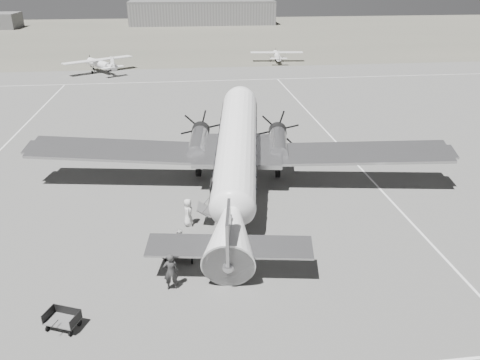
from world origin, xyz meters
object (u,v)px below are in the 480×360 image
baggage_cart_far (63,320)px  ground_crew (171,272)px  ramp_agent (181,242)px  light_plane_left (101,65)px  hangar_main (202,12)px  baggage_cart_near (179,252)px  passenger (188,212)px  light_plane_right (277,56)px  dc3_airliner (236,158)px

baggage_cart_far → ground_crew: bearing=48.3°
ramp_agent → baggage_cart_far: bearing=149.3°
light_plane_left → baggage_cart_far: (6.68, -57.96, -0.73)m
light_plane_left → ground_crew: 56.83m
hangar_main → baggage_cart_near: bearing=-93.4°
passenger → light_plane_right: bearing=-9.0°
dc3_airliner → passenger: 5.27m
light_plane_left → hangar_main: bearing=41.0°
light_plane_left → passenger: 50.93m
baggage_cart_near → passenger: size_ratio=1.05×
ramp_agent → dc3_airliner: bearing=-17.0°
light_plane_left → passenger: size_ratio=6.29×
hangar_main → baggage_cart_far: 130.76m
dc3_airliner → passenger: bearing=-125.3°
dc3_airliner → ground_crew: bearing=-105.2°
dc3_airliner → baggage_cart_far: dc3_airliner is taller
hangar_main → baggage_cart_near: hangar_main is taller
ground_crew → passenger: bearing=-106.0°
baggage_cart_near → baggage_cart_far: (-5.08, -4.75, -0.10)m
hangar_main → light_plane_right: size_ratio=4.61×
hangar_main → light_plane_left: size_ratio=3.78×
ground_crew → ramp_agent: ground_crew is taller
light_plane_left → baggage_cart_near: bearing=-111.6°
baggage_cart_far → ground_crew: (4.69, 2.27, 0.57)m
passenger → baggage_cart_far: bearing=153.9°
dc3_airliner → baggage_cart_near: (-3.97, -7.28, -2.40)m
hangar_main → passenger: bearing=-93.2°
light_plane_right → ramp_agent: bearing=-100.0°
baggage_cart_far → dc3_airliner: bearing=75.5°
ramp_agent → hangar_main: bearing=9.9°
dc3_airliner → passenger: dc3_airliner is taller
dc3_airliner → ramp_agent: 8.00m
baggage_cart_near → ramp_agent: ramp_agent is taller
baggage_cart_far → passenger: bearing=78.9°
light_plane_right → ramp_agent: (-16.93, -58.60, -0.19)m
baggage_cart_near → baggage_cart_far: baggage_cart_near is taller
baggage_cart_near → ramp_agent: bearing=84.7°
hangar_main → passenger: (-6.83, -121.59, -2.42)m
baggage_cart_far → passenger: size_ratio=0.85×
light_plane_right → passenger: light_plane_right is taller
hangar_main → baggage_cart_far: (-12.50, -130.13, -2.88)m
light_plane_right → dc3_airliner: bearing=-98.0°
baggage_cart_near → baggage_cart_far: size_ratio=1.24×
dc3_airliner → light_plane_left: size_ratio=2.76×
ground_crew → baggage_cart_near: bearing=-106.0°
dc3_airliner → light_plane_left: dc3_airliner is taller
ground_crew → light_plane_right: bearing=-112.9°
baggage_cart_far → light_plane_left: bearing=119.0°
baggage_cart_near → hangar_main: bearing=90.2°
baggage_cart_near → ramp_agent: size_ratio=1.23×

